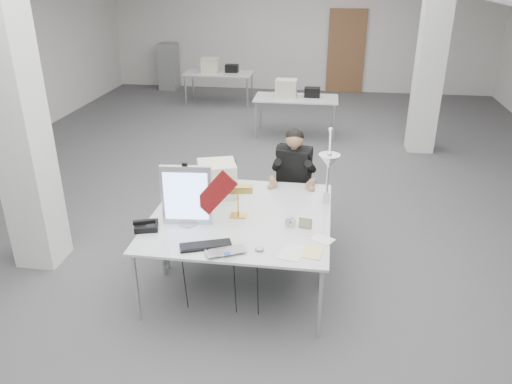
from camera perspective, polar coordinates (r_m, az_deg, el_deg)
room_shell at (r=6.82m, az=1.71°, el=12.83°), size 10.04×14.04×3.24m
desk_main at (r=4.70m, az=-2.66°, el=-5.22°), size 1.80×0.90×0.02m
desk_second at (r=5.48m, az=-0.91°, el=-0.62°), size 1.80×0.90×0.02m
bg_desk_a at (r=9.80m, az=4.61°, el=10.64°), size 1.60×0.80×0.02m
bg_desk_b at (r=12.21m, az=-4.28°, el=13.39°), size 1.60×0.80×0.02m
filing_cabinet at (r=14.06m, az=-9.96°, el=13.96°), size 0.45×0.55×1.20m
office_chair at (r=6.16m, az=4.29°, el=0.10°), size 0.61×0.61×1.07m
seated_person at (r=5.97m, az=4.36°, el=3.11°), size 0.62×0.73×0.96m
monitor at (r=4.83m, az=-7.93°, el=-0.38°), size 0.49×0.09×0.60m
pennant at (r=4.70m, az=-4.64°, el=-0.11°), size 0.45×0.08×0.49m
keyboard at (r=4.54m, az=-5.77°, el=-6.12°), size 0.49×0.31×0.02m
laptop at (r=4.38m, az=-3.30°, el=-7.20°), size 0.42×0.36×0.03m
mouse at (r=4.45m, az=0.37°, el=-6.57°), size 0.10×0.08×0.03m
bankers_lamp at (r=4.98m, az=-2.06°, el=-1.19°), size 0.29×0.15×0.31m
desk_phone at (r=4.92m, az=-12.40°, el=-3.84°), size 0.27×0.25×0.06m
picture_frame_left at (r=5.14m, az=-9.59°, el=-1.96°), size 0.14×0.05×0.11m
picture_frame_right at (r=4.83m, az=5.66°, el=-3.57°), size 0.13×0.06×0.10m
desk_clock at (r=4.85m, az=3.94°, el=-3.40°), size 0.11×0.07×0.10m
paper_stack_a at (r=4.44m, az=4.07°, el=-6.91°), size 0.24×0.31×0.01m
paper_stack_b at (r=4.47m, az=6.48°, el=-6.81°), size 0.22×0.27×0.01m
paper_stack_c at (r=4.67m, az=7.62°, el=-5.38°), size 0.25×0.22×0.01m
beige_monitor at (r=5.46m, az=-4.47°, el=1.50°), size 0.50×0.48×0.38m
architect_lamp at (r=4.99m, az=8.26°, el=2.62°), size 0.42×0.78×0.95m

